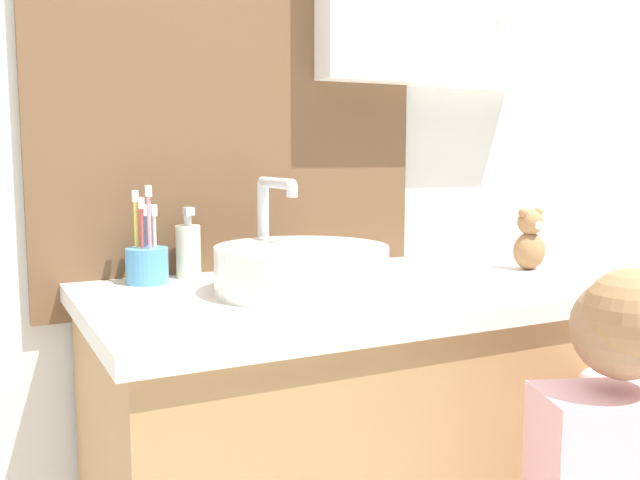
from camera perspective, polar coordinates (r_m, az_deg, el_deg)
The scene contains 5 objects.
wall_back at distance 1.67m, azimuth -2.11°, elevation 12.13°, with size 3.20×0.18×2.50m.
sink_basin at distance 1.33m, azimuth -1.54°, elevation -2.14°, with size 0.32×0.38×0.21m.
toothbrush_holder at distance 1.45m, azimuth -13.68°, elevation -1.69°, with size 0.08×0.08×0.19m.
soap_dispenser at distance 1.50m, azimuth -10.49°, elevation -0.79°, with size 0.05×0.05×0.15m.
teddy_bear at distance 1.64m, azimuth 16.43°, elevation -0.03°, with size 0.08×0.06×0.14m.
Camera 1 is at (-0.68, -0.89, 1.13)m, focal length 40.00 mm.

